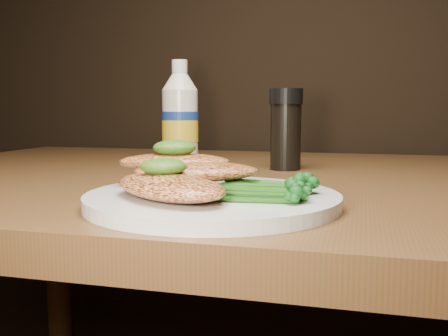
# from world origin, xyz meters

# --- Properties ---
(plate) EXTENTS (0.26, 0.26, 0.01)m
(plate) POSITION_xyz_m (0.04, 0.79, 0.76)
(plate) COLOR silver
(plate) RESTS_ON dining_table
(chicken_front) EXTENTS (0.16, 0.15, 0.02)m
(chicken_front) POSITION_xyz_m (0.01, 0.75, 0.78)
(chicken_front) COLOR #E18747
(chicken_front) RESTS_ON plate
(chicken_mid) EXTENTS (0.15, 0.11, 0.02)m
(chicken_mid) POSITION_xyz_m (0.01, 0.81, 0.78)
(chicken_mid) COLOR #E18747
(chicken_mid) RESTS_ON plate
(chicken_back) EXTENTS (0.14, 0.09, 0.02)m
(chicken_back) POSITION_xyz_m (-0.02, 0.83, 0.79)
(chicken_back) COLOR #E18747
(chicken_back) RESTS_ON plate
(pesto_front) EXTENTS (0.05, 0.04, 0.02)m
(pesto_front) POSITION_xyz_m (-0.01, 0.76, 0.79)
(pesto_front) COLOR black
(pesto_front) RESTS_ON chicken_front
(pesto_back) EXTENTS (0.06, 0.06, 0.02)m
(pesto_back) POSITION_xyz_m (-0.02, 0.84, 0.81)
(pesto_back) COLOR black
(pesto_back) RESTS_ON chicken_back
(broccolini_bundle) EXTENTS (0.15, 0.13, 0.02)m
(broccolini_bundle) POSITION_xyz_m (0.09, 0.79, 0.77)
(broccolini_bundle) COLOR #1C4C10
(broccolini_bundle) RESTS_ON plate
(mayo_bottle) EXTENTS (0.08, 0.08, 0.18)m
(mayo_bottle) POSITION_xyz_m (-0.13, 1.16, 0.84)
(mayo_bottle) COLOR silver
(mayo_bottle) RESTS_ON dining_table
(pepper_grinder) EXTENTS (0.06, 0.06, 0.13)m
(pepper_grinder) POSITION_xyz_m (0.06, 1.12, 0.82)
(pepper_grinder) COLOR black
(pepper_grinder) RESTS_ON dining_table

